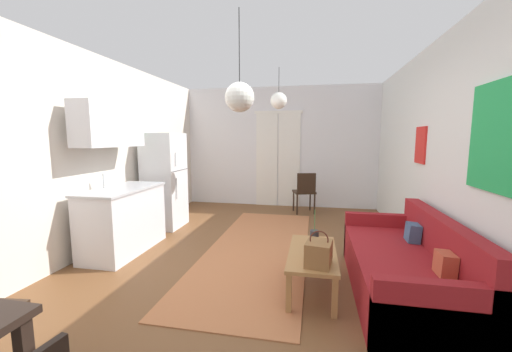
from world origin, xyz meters
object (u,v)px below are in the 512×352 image
couch (408,270)px  pendant_lamp_far (279,101)px  handbag (319,253)px  accent_chair (305,190)px  bamboo_vase (314,239)px  refrigerator (165,181)px  pendant_lamp_near (240,97)px  coffee_table (312,257)px

couch → pendant_lamp_far: pendant_lamp_far is taller
handbag → accent_chair: 3.48m
bamboo_vase → refrigerator: bearing=147.1°
pendant_lamp_far → handbag: bearing=-74.2°
bamboo_vase → refrigerator: (-2.56, 1.66, 0.32)m
handbag → pendant_lamp_near: 1.58m
couch → coffee_table: (-0.92, -0.04, 0.08)m
coffee_table → bamboo_vase: 0.18m
coffee_table → pendant_lamp_near: size_ratio=1.12×
handbag → pendant_lamp_near: size_ratio=0.36×
bamboo_vase → couch: bearing=-3.8°
handbag → refrigerator: bearing=141.5°
coffee_table → pendant_lamp_far: bearing=106.7°
couch → pendant_lamp_near: 2.33m
pendant_lamp_near → accent_chair: bearing=81.7°
accent_chair → pendant_lamp_near: 3.75m
couch → accent_chair: size_ratio=2.30×
bamboo_vase → pendant_lamp_far: pendant_lamp_far is taller
refrigerator → coffee_table: bearing=-34.6°
bamboo_vase → accent_chair: (-0.20, 3.05, -0.01)m
refrigerator → pendant_lamp_far: size_ratio=2.45×
couch → bamboo_vase: bamboo_vase is taller
coffee_table → handbag: size_ratio=3.14×
bamboo_vase → accent_chair: 3.06m
refrigerator → pendant_lamp_near: bearing=-47.5°
couch → refrigerator: refrigerator is taller
handbag → pendant_lamp_far: 2.91m
pendant_lamp_far → refrigerator: bearing=-173.2°
coffee_table → pendant_lamp_near: (-0.68, -0.28, 1.57)m
refrigerator → pendant_lamp_near: 2.97m
coffee_table → pendant_lamp_near: bearing=-157.9°
pendant_lamp_near → pendant_lamp_far: bearing=87.9°
bamboo_vase → pendant_lamp_near: pendant_lamp_near is taller
couch → accent_chair: bearing=109.6°
coffee_table → refrigerator: bearing=145.4°
accent_chair → couch: bearing=93.4°
accent_chair → refrigerator: bearing=14.3°
pendant_lamp_far → bamboo_vase: bearing=-72.0°
couch → accent_chair: 3.31m
refrigerator → pendant_lamp_far: pendant_lamp_far is taller
coffee_table → couch: bearing=2.6°
refrigerator → pendant_lamp_far: bearing=6.8°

